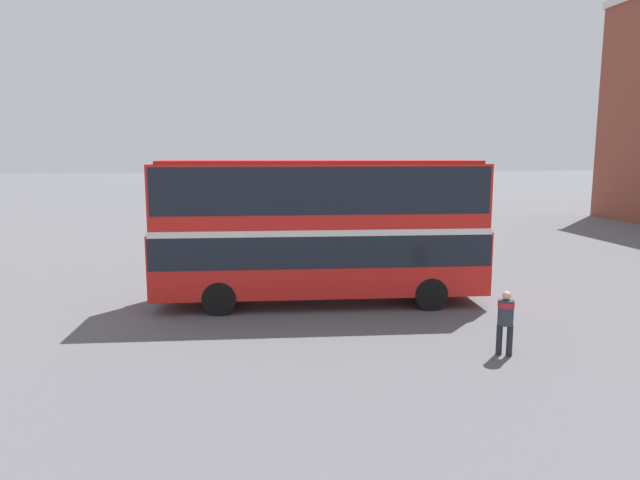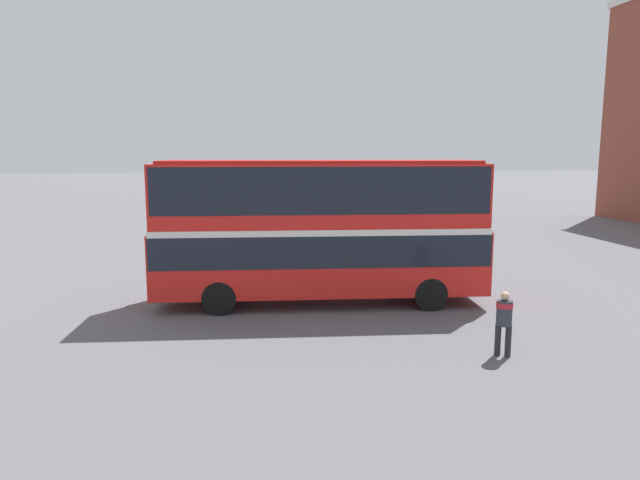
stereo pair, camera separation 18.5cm
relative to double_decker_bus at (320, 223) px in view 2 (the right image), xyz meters
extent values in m
plane|color=#5B5B60|center=(-0.70, 0.99, -2.69)|extent=(240.00, 240.00, 0.00)
cube|color=red|center=(0.00, 0.00, -1.23)|extent=(10.83, 3.35, 2.04)
cube|color=red|center=(0.00, 0.00, 0.85)|extent=(10.66, 3.26, 2.12)
cube|color=black|center=(0.00, 0.00, -0.77)|extent=(10.72, 3.37, 1.00)
cube|color=black|center=(0.00, 0.00, 1.11)|extent=(10.50, 3.28, 1.45)
cube|color=silver|center=(0.00, 0.00, -0.18)|extent=(10.72, 3.37, 0.20)
cube|color=#B11A15|center=(0.00, 0.00, 1.96)|extent=(10.17, 3.05, 0.10)
cylinder|color=black|center=(3.49, 0.90, -2.17)|extent=(1.07, 0.38, 1.05)
cylinder|color=black|center=(3.32, -1.40, -2.17)|extent=(1.07, 0.38, 1.05)
cylinder|color=black|center=(-3.11, 1.38, -2.17)|extent=(1.07, 0.38, 1.05)
cylinder|color=black|center=(-3.28, -0.92, -2.17)|extent=(1.07, 0.38, 1.05)
cylinder|color=#232328|center=(3.81, -5.66, -2.30)|extent=(0.15, 0.15, 0.79)
cylinder|color=#232328|center=(3.61, -5.52, -2.30)|extent=(0.15, 0.15, 0.79)
cylinder|color=#2D333D|center=(3.71, -5.59, -1.60)|extent=(0.52, 0.52, 0.62)
cylinder|color=#B2232D|center=(3.71, -5.59, -1.40)|extent=(0.56, 0.56, 0.14)
sphere|color=#D8A884|center=(3.71, -5.59, -1.17)|extent=(0.21, 0.21, 0.21)
cube|color=navy|center=(-0.40, 18.61, -2.09)|extent=(4.42, 2.21, 0.66)
cube|color=black|center=(-0.23, 18.59, -1.48)|extent=(2.36, 1.82, 0.56)
cylinder|color=black|center=(-1.79, 17.94, -2.37)|extent=(0.67, 0.28, 0.65)
cylinder|color=black|center=(-1.63, 19.54, -2.37)|extent=(0.67, 0.28, 0.65)
cylinder|color=black|center=(0.84, 17.68, -2.37)|extent=(0.67, 0.28, 0.65)
cylinder|color=black|center=(1.00, 19.28, -2.37)|extent=(0.67, 0.28, 0.65)
camera|label=1|loc=(-2.89, -18.17, 2.29)|focal=32.00mm
camera|label=2|loc=(-2.71, -18.20, 2.29)|focal=32.00mm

